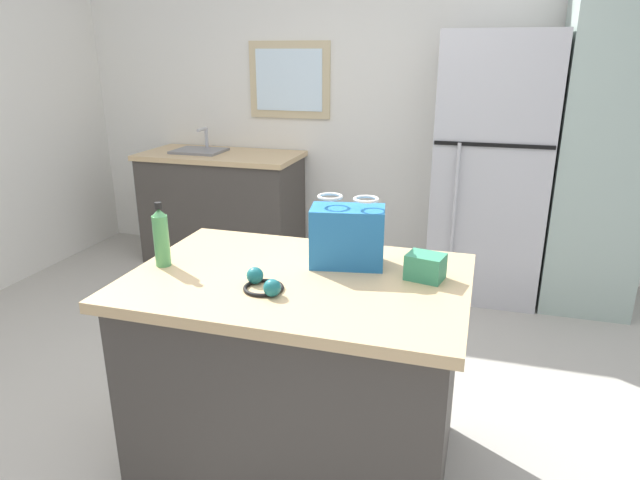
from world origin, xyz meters
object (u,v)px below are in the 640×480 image
object	(u,v)px
refrigerator	(490,169)
ear_defenders	(263,284)
small_box	(425,267)
tall_cabinet	(600,153)
kitchen_island	(299,372)
shopping_bag	(347,236)
bottle	(161,237)

from	to	relation	value
refrigerator	ear_defenders	xyz separation A→B (m)	(-0.78, -2.30, -0.02)
small_box	ear_defenders	distance (m)	0.62
tall_cabinet	small_box	xyz separation A→B (m)	(-0.90, -2.02, -0.14)
tall_cabinet	kitchen_island	bearing A→B (deg)	-122.83
refrigerator	tall_cabinet	bearing A→B (deg)	0.02
shopping_bag	ear_defenders	world-z (taller)	shopping_bag
small_box	kitchen_island	bearing A→B (deg)	-166.63
tall_cabinet	ear_defenders	world-z (taller)	tall_cabinet
refrigerator	bottle	size ratio (longest dim) A/B	6.88
shopping_bag	small_box	distance (m)	0.34
tall_cabinet	bottle	bearing A→B (deg)	-131.60
shopping_bag	small_box	bearing A→B (deg)	-10.59
shopping_bag	ear_defenders	bearing A→B (deg)	-124.95
kitchen_island	tall_cabinet	size ratio (longest dim) A/B	0.62
kitchen_island	ear_defenders	world-z (taller)	ear_defenders
bottle	ear_defenders	size ratio (longest dim) A/B	1.25
tall_cabinet	refrigerator	bearing A→B (deg)	-179.98
tall_cabinet	small_box	size ratio (longest dim) A/B	15.31
kitchen_island	ear_defenders	size ratio (longest dim) A/B	6.19
refrigerator	ear_defenders	distance (m)	2.42
tall_cabinet	shopping_bag	bearing A→B (deg)	-121.98
small_box	ear_defenders	xyz separation A→B (m)	(-0.55, -0.27, -0.03)
bottle	ear_defenders	world-z (taller)	bottle
bottle	ear_defenders	xyz separation A→B (m)	(0.48, -0.11, -0.10)
shopping_bag	bottle	world-z (taller)	shopping_bag
tall_cabinet	ear_defenders	bearing A→B (deg)	-122.42
ear_defenders	bottle	bearing A→B (deg)	167.14
bottle	refrigerator	bearing A→B (deg)	60.05
shopping_bag	small_box	xyz separation A→B (m)	(0.32, -0.06, -0.07)
ear_defenders	kitchen_island	bearing A→B (deg)	63.52
tall_cabinet	bottle	size ratio (longest dim) A/B	7.95
shopping_bag	ear_defenders	size ratio (longest dim) A/B	1.50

